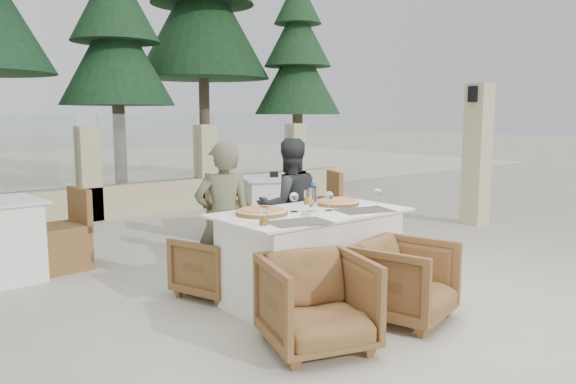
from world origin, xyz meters
TOP-DOWN VIEW (x-y plane):
  - ground at (0.00, 0.00)m, footprint 80.00×80.00m
  - perimeter_wall_far at (0.00, 4.80)m, footprint 10.00×0.34m
  - lantern_pillar at (4.20, 1.00)m, footprint 0.34×0.34m
  - pine_centre at (1.50, 7.20)m, footprint 2.20×2.20m
  - pine_mid_right at (3.80, 7.80)m, footprint 2.99×2.99m
  - pine_far_right at (5.50, 6.50)m, footprint 1.98×1.98m
  - dining_table at (0.10, -0.04)m, footprint 1.60×0.90m
  - placemat_near_left at (-0.29, -0.35)m, footprint 0.50×0.39m
  - placemat_near_right at (0.48, -0.30)m, footprint 0.52×0.41m
  - pizza_left at (-0.31, 0.09)m, footprint 0.53×0.53m
  - pizza_right at (0.51, 0.06)m, footprint 0.48×0.48m
  - water_bottle at (0.11, -0.06)m, footprint 0.08×0.08m
  - wine_glass_centre at (-0.02, 0.03)m, footprint 0.09×0.09m
  - wine_glass_near at (0.24, -0.11)m, footprint 0.10×0.10m
  - wine_glass_corner at (0.70, -0.23)m, footprint 0.10×0.10m
  - beer_glass_left at (-0.55, -0.26)m, footprint 0.08×0.08m
  - beer_glass_right at (0.32, 0.25)m, footprint 0.07×0.07m
  - olive_dish at (-0.04, -0.20)m, footprint 0.13×0.13m
  - armchair_far_left at (-0.44, 0.62)m, footprint 0.73×0.74m
  - armchair_far_right at (0.32, 0.92)m, footprint 0.83×0.84m
  - armchair_near_left at (-0.51, -0.80)m, footprint 0.86×0.88m
  - armchair_near_right at (0.37, -0.83)m, footprint 0.81×0.82m
  - diner_left at (-0.40, 0.51)m, footprint 0.57×0.48m
  - diner_right at (0.51, 0.73)m, footprint 0.79×0.70m
  - bg_table_b at (1.45, 2.19)m, footprint 1.83×1.42m

SIDE VIEW (x-z plane):
  - ground at x=0.00m, z-range 0.00..0.00m
  - armchair_far_left at x=-0.44m, z-range 0.00..0.54m
  - armchair_far_right at x=0.32m, z-range 0.00..0.60m
  - armchair_near_right at x=0.37m, z-range 0.00..0.62m
  - armchair_near_left at x=-0.51m, z-range 0.00..0.64m
  - dining_table at x=0.10m, z-range 0.00..0.77m
  - bg_table_b at x=1.45m, z-range 0.00..0.77m
  - diner_right at x=0.51m, z-range 0.00..1.34m
  - diner_left at x=-0.40m, z-range 0.00..1.35m
  - placemat_near_left at x=-0.29m, z-range 0.77..0.77m
  - placemat_near_right at x=0.48m, z-range 0.77..0.77m
  - olive_dish at x=-0.04m, z-range 0.77..0.81m
  - pizza_right at x=0.51m, z-range 0.77..0.82m
  - pizza_left at x=-0.31m, z-range 0.77..0.82m
  - perimeter_wall_far at x=0.00m, z-range 0.00..1.60m
  - beer_glass_right at x=0.32m, z-range 0.77..0.90m
  - beer_glass_left at x=-0.55m, z-range 0.77..0.90m
  - wine_glass_centre at x=-0.02m, z-range 0.77..0.95m
  - wine_glass_near at x=0.24m, z-range 0.77..0.95m
  - wine_glass_corner at x=0.70m, z-range 0.77..0.95m
  - water_bottle at x=0.11m, z-range 0.77..1.01m
  - lantern_pillar at x=4.20m, z-range 0.00..2.00m
  - pine_far_right at x=5.50m, z-range 0.00..4.50m
  - pine_centre at x=1.50m, z-range 0.00..5.00m
  - pine_mid_right at x=3.80m, z-range 0.00..6.80m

